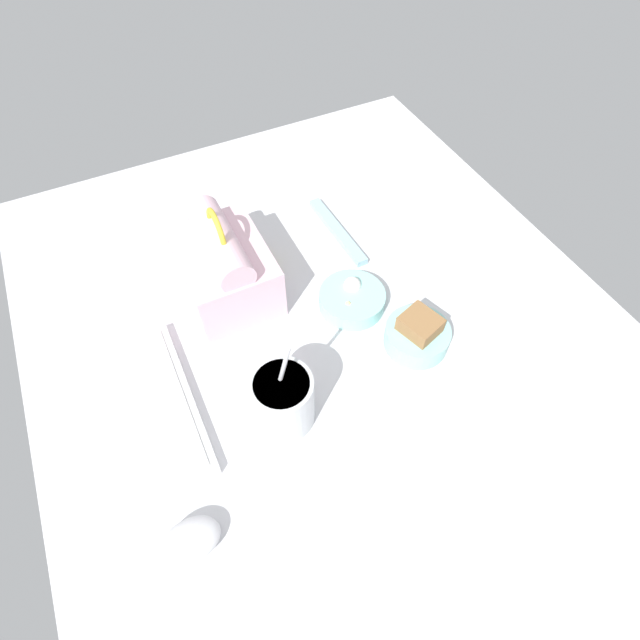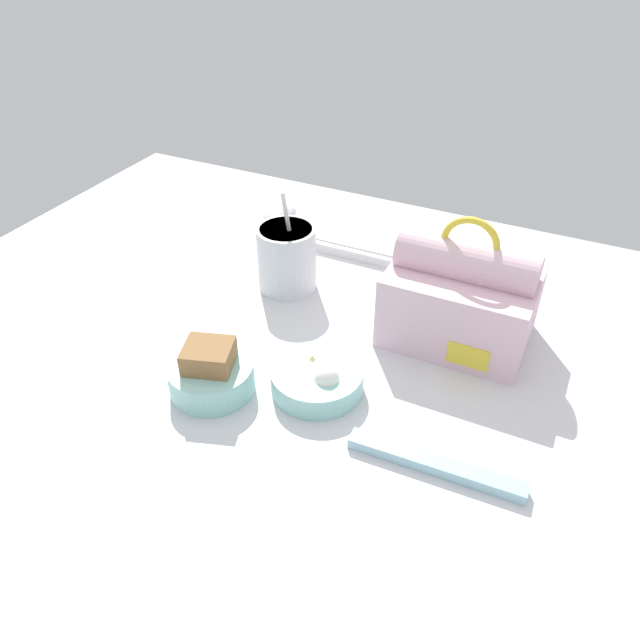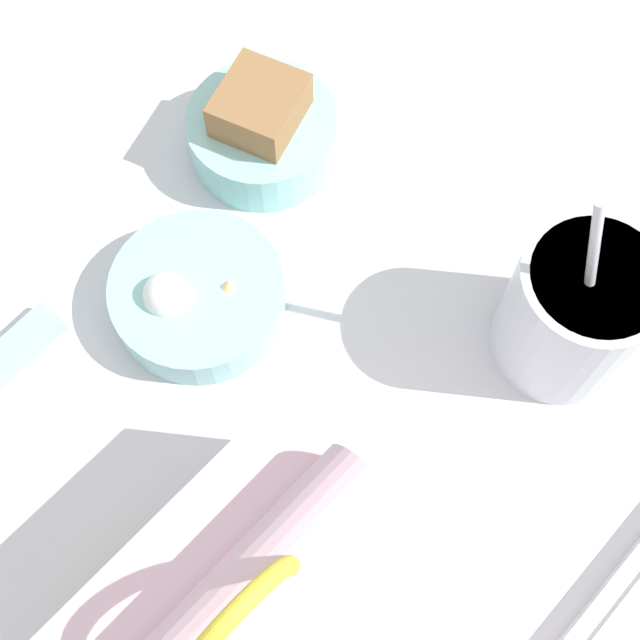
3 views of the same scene
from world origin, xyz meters
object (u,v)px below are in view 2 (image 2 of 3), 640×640
at_px(lunch_bag, 461,297).
at_px(bento_bowl_snacks, 317,378).
at_px(keyboard, 388,243).
at_px(bento_bowl_sandwich, 211,374).
at_px(soup_cup, 287,257).
at_px(computer_mouse, 280,215).
at_px(chopstick_case, 435,465).

height_order(lunch_bag, bento_bowl_snacks, lunch_bag).
height_order(keyboard, bento_bowl_sandwich, bento_bowl_sandwich).
relative_size(lunch_bag, soup_cup, 1.13).
xyz_separation_m(soup_cup, bento_bowl_snacks, (0.16, -0.22, -0.04)).
distance_m(keyboard, lunch_bag, 0.30).
distance_m(computer_mouse, chopstick_case, 0.69).
distance_m(keyboard, soup_cup, 0.24).
distance_m(lunch_bag, computer_mouse, 0.49).
bearing_deg(bento_bowl_sandwich, bento_bowl_snacks, 25.74).
distance_m(keyboard, bento_bowl_snacks, 0.42).
distance_m(lunch_bag, bento_bowl_snacks, 0.26).
relative_size(bento_bowl_snacks, chopstick_case, 0.58).
bearing_deg(bento_bowl_sandwich, chopstick_case, -0.62).
distance_m(soup_cup, computer_mouse, 0.24).
relative_size(keyboard, chopstick_case, 1.40).
height_order(bento_bowl_sandwich, computer_mouse, bento_bowl_sandwich).
relative_size(lunch_bag, bento_bowl_snacks, 1.66).
relative_size(keyboard, bento_bowl_sandwich, 2.62).
distance_m(bento_bowl_snacks, chopstick_case, 0.21).
relative_size(bento_bowl_snacks, computer_mouse, 1.48).
bearing_deg(soup_cup, lunch_bag, -2.20).
height_order(lunch_bag, soup_cup, lunch_bag).
bearing_deg(bento_bowl_snacks, computer_mouse, 124.66).
bearing_deg(soup_cup, bento_bowl_sandwich, -84.03).
distance_m(bento_bowl_sandwich, bento_bowl_snacks, 0.15).
height_order(soup_cup, bento_bowl_sandwich, soup_cup).
distance_m(keyboard, chopstick_case, 0.55).
bearing_deg(computer_mouse, lunch_bag, -26.41).
distance_m(soup_cup, bento_bowl_sandwich, 0.28).
height_order(bento_bowl_snacks, computer_mouse, bento_bowl_snacks).
distance_m(lunch_bag, soup_cup, 0.31).
relative_size(lunch_bag, chopstick_case, 0.97).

